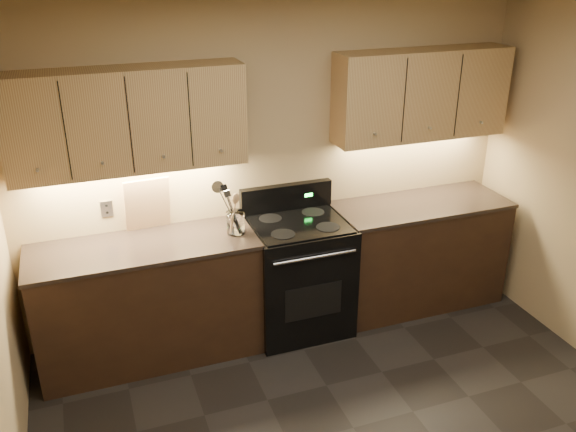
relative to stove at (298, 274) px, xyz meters
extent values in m
plane|color=silver|center=(-0.08, -1.68, 2.12)|extent=(4.00, 4.00, 0.00)
cube|color=tan|center=(-0.08, 0.32, 0.82)|extent=(4.00, 0.04, 2.60)
cube|color=black|center=(-1.18, 0.02, -0.03)|extent=(1.60, 0.60, 0.90)
cube|color=#392C24|center=(-1.18, 0.02, 0.44)|extent=(1.62, 0.62, 0.03)
cube|color=black|center=(1.10, 0.02, -0.03)|extent=(1.44, 0.60, 0.90)
cube|color=#392C24|center=(1.10, 0.02, 0.44)|extent=(1.46, 0.62, 0.03)
cube|color=black|center=(0.00, -0.01, -0.02)|extent=(0.76, 0.65, 0.92)
cube|color=black|center=(0.00, -0.01, 0.45)|extent=(0.70, 0.60, 0.01)
cube|color=black|center=(0.00, 0.28, 0.55)|extent=(0.76, 0.07, 0.22)
cube|color=#19FF33|center=(0.18, 0.24, 0.56)|extent=(0.06, 0.00, 0.03)
cylinder|color=silver|center=(0.00, -0.35, 0.32)|extent=(0.65, 0.02, 0.02)
cube|color=black|center=(0.00, -0.33, -0.07)|extent=(0.46, 0.00, 0.28)
cylinder|color=black|center=(-0.18, -0.16, 0.45)|extent=(0.18, 0.18, 0.00)
cylinder|color=black|center=(0.18, -0.16, 0.45)|extent=(0.18, 0.18, 0.00)
cylinder|color=black|center=(-0.18, 0.14, 0.45)|extent=(0.18, 0.18, 0.00)
cylinder|color=black|center=(0.18, 0.14, 0.45)|extent=(0.18, 0.18, 0.00)
cube|color=tan|center=(-1.18, 0.17, 1.32)|extent=(1.60, 0.30, 0.70)
cube|color=tan|center=(1.10, 0.17, 1.32)|extent=(1.44, 0.30, 0.70)
cube|color=#B2B5BA|center=(-1.38, 0.31, 0.64)|extent=(0.08, 0.01, 0.12)
cylinder|color=white|center=(-0.50, -0.01, 0.54)|extent=(0.14, 0.14, 0.17)
cylinder|color=white|center=(-0.50, -0.01, 0.46)|extent=(0.13, 0.13, 0.02)
cube|color=tan|center=(-1.09, 0.27, 0.66)|extent=(0.34, 0.12, 0.41)
camera|label=1|loc=(-1.53, -3.97, 2.40)|focal=38.00mm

